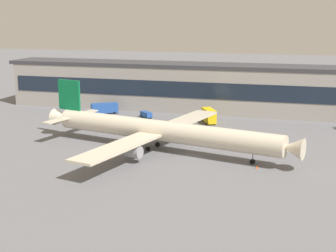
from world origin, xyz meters
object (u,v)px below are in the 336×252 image
Objects in this scene: follow_me_car at (146,114)px; catering_truck at (209,115)px; traffic_cone_0 at (111,157)px; traffic_cone_1 at (257,167)px; airliner at (160,131)px; fuel_truck at (105,108)px.

catering_truck is (19.99, -1.96, 1.20)m from follow_me_car.
traffic_cone_0 is 31.70m from traffic_cone_1.
airliner is 32.77m from catering_truck.
fuel_truck is (-29.37, 36.66, -2.77)m from airliner.
fuel_truck is 69.23m from traffic_cone_1.
fuel_truck reaches higher than traffic_cone_1.
fuel_truck is 1.13× the size of catering_truck.
catering_truck is (34.58, -4.40, 0.41)m from fuel_truck.
catering_truck is 44.33m from traffic_cone_1.
catering_truck is at bearing -5.59° from follow_me_car.
follow_me_car reaches higher than traffic_cone_0.
airliner is 7.56× the size of fuel_truck.
airliner reaches higher than follow_me_car.
fuel_truck is 51.17m from traffic_cone_0.
follow_me_car is at bearing 174.41° from catering_truck.
traffic_cone_0 is at bearing -65.60° from fuel_truck.
traffic_cone_1 is at bearing -19.11° from airliner.
fuel_truck is 13.30× the size of traffic_cone_0.
airliner reaches higher than traffic_cone_1.
traffic_cone_1 is at bearing 3.27° from traffic_cone_0.
airliner is 25.14m from traffic_cone_1.
airliner is at bearing -51.30° from fuel_truck.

